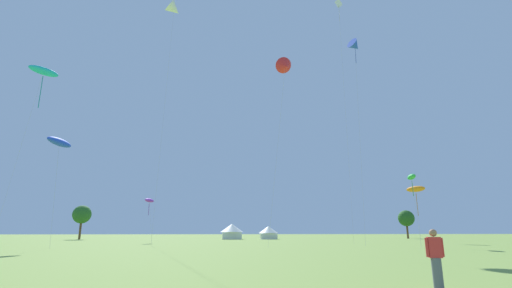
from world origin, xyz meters
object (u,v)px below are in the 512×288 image
Objects in this scene: kite_purple_parafoil at (149,200)px; tree_distant_left at (82,215)px; kite_orange_parafoil at (416,189)px; kite_blue_delta at (355,46)px; kite_blue_parafoil at (59,142)px; festival_tent_center at (268,232)px; tree_distant_right at (406,218)px; kite_white_diamond at (339,16)px; festival_tent_left at (232,231)px; person_spectator at (436,260)px; kite_white_delta at (174,9)px; kite_green_parafoil at (412,177)px; kite_red_delta at (285,66)px; kite_cyan_parafoil at (44,71)px.

tree_distant_left is (-17.49, 22.75, -1.25)m from kite_purple_parafoil.
tree_distant_left is (-57.88, 28.95, -2.85)m from kite_orange_parafoil.
kite_blue_parafoil is at bearing -175.51° from kite_blue_delta.
tree_distant_right is at bearing 4.47° from festival_tent_center.
kite_white_diamond reaches higher than festival_tent_left.
kite_white_diamond is 5.33× the size of tree_distant_left.
kite_white_diamond is 50.83m from person_spectator.
kite_blue_delta is at bearing -12.97° from kite_white_delta.
person_spectator is at bearing -119.66° from kite_green_parafoil.
kite_white_diamond is (10.46, 8.50, 13.13)m from kite_red_delta.
festival_tent_center is 39.49m from tree_distant_left.
kite_red_delta is at bearing -162.49° from kite_blue_delta.
kite_cyan_parafoil is 44.18m from kite_blue_delta.
kite_white_diamond is at bearing -4.99° from kite_cyan_parafoil.
kite_white_diamond is at bearing -20.12° from kite_purple_parafoil.
kite_orange_parafoil reaches higher than kite_green_parafoil.
kite_white_delta is 25.09m from kite_white_diamond.
kite_purple_parafoil is at bearing 23.82° from kite_cyan_parafoil.
kite_purple_parafoil is at bearing 109.26° from person_spectator.
kite_orange_parafoil is 47.87m from person_spectator.
kite_purple_parafoil reaches higher than tree_distant_right.
kite_red_delta is 56.91m from tree_distant_left.
kite_blue_parafoil is 74.54m from tree_distant_right.
kite_red_delta reaches higher than kite_orange_parafoil.
tree_distant_right is at bearing 34.14° from kite_blue_parafoil.
kite_red_delta is at bearing -150.53° from kite_orange_parafoil.
kite_red_delta reaches higher than kite_green_parafoil.
kite_green_parafoil is at bearing -40.26° from tree_distant_left.
kite_red_delta is 29.83m from kite_purple_parafoil.
tree_distant_left reaches higher than festival_tent_center.
festival_tent_center is 0.65× the size of tree_distant_right.
kite_purple_parafoil reaches higher than festival_tent_center.
kite_red_delta is 12.77× the size of person_spectator.
festival_tent_left is 41.12m from tree_distant_right.
kite_purple_parafoil is at bearing 151.00° from kite_blue_delta.
kite_white_delta is 26.65m from kite_blue_delta.
tree_distant_right is at bearing 23.01° from kite_purple_parafoil.
kite_green_parafoil is at bearing -30.98° from kite_purple_parafoil.
kite_orange_parafoil is 64.78m from tree_distant_left.
kite_green_parafoil reaches higher than person_spectator.
kite_green_parafoil is at bearing -65.46° from festival_tent_left.
tree_distant_left is (-39.28, 2.04, 3.53)m from festival_tent_center.
kite_white_delta reaches higher than festival_tent_center.
kite_blue_parafoil reaches higher than kite_orange_parafoil.
kite_blue_parafoil reaches higher than kite_green_parafoil.
kite_cyan_parafoil is 2.15× the size of kite_blue_parafoil.
kite_white_delta is at bearing 178.88° from kite_white_diamond.
kite_purple_parafoil is at bearing -156.99° from tree_distant_right.
kite_red_delta is 5.29× the size of festival_tent_center.
kite_cyan_parafoil is 24.16m from kite_purple_parafoil.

